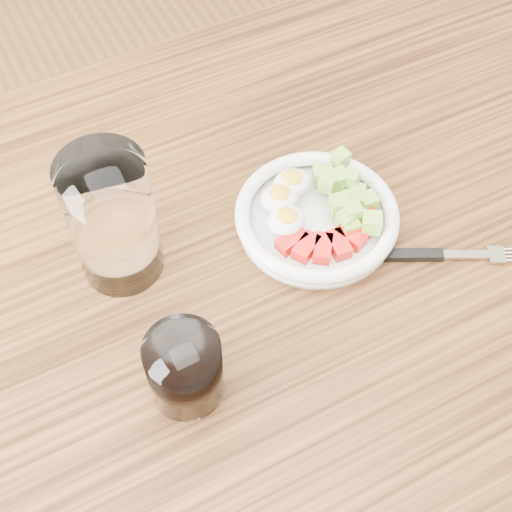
# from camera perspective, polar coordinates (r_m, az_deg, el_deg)

# --- Properties ---
(ground) EXTENTS (4.00, 4.00, 0.00)m
(ground) POSITION_cam_1_polar(r_m,az_deg,el_deg) (1.54, 0.52, -17.39)
(ground) COLOR brown
(ground) RESTS_ON ground
(dining_table) EXTENTS (1.50, 0.90, 0.77)m
(dining_table) POSITION_cam_1_polar(r_m,az_deg,el_deg) (0.93, 0.84, -4.85)
(dining_table) COLOR brown
(dining_table) RESTS_ON ground
(bowl) EXTENTS (0.20, 0.20, 0.05)m
(bowl) POSITION_cam_1_polar(r_m,az_deg,el_deg) (0.87, 4.87, 3.33)
(bowl) COLOR white
(bowl) RESTS_ON dining_table
(fork) EXTENTS (0.20, 0.11, 0.01)m
(fork) POSITION_cam_1_polar(r_m,az_deg,el_deg) (0.87, 13.30, 0.08)
(fork) COLOR black
(fork) RESTS_ON dining_table
(water_glass) EXTENTS (0.10, 0.10, 0.17)m
(water_glass) POSITION_cam_1_polar(r_m,az_deg,el_deg) (0.79, -11.41, 2.87)
(water_glass) COLOR white
(water_glass) RESTS_ON dining_table
(coffee_glass) EXTENTS (0.08, 0.08, 0.09)m
(coffee_glass) POSITION_cam_1_polar(r_m,az_deg,el_deg) (0.73, -5.72, -9.00)
(coffee_glass) COLOR white
(coffee_glass) RESTS_ON dining_table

